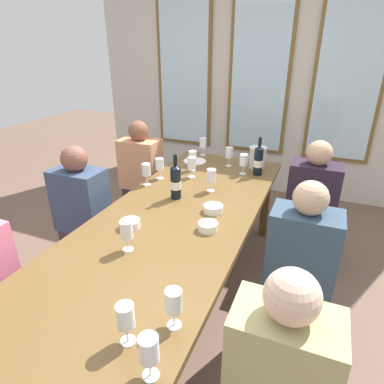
# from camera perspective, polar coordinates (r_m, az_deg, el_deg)

# --- Properties ---
(ground_plane) EXTENTS (12.00, 12.00, 0.00)m
(ground_plane) POSITION_cam_1_polar(r_m,az_deg,el_deg) (2.59, -2.37, -18.49)
(ground_plane) COLOR brown
(back_wall_with_windows) EXTENTS (4.16, 0.10, 2.90)m
(back_wall_with_windows) POSITION_cam_1_polar(r_m,az_deg,el_deg) (4.16, 11.72, 19.65)
(back_wall_with_windows) COLOR beige
(back_wall_with_windows) RESTS_ON ground
(dining_table) EXTENTS (0.96, 2.59, 0.74)m
(dining_table) POSITION_cam_1_polar(r_m,az_deg,el_deg) (2.19, -2.67, -5.41)
(dining_table) COLOR brown
(dining_table) RESTS_ON ground
(white_plate_0) EXTENTS (0.21, 0.21, 0.01)m
(white_plate_0) POSITION_cam_1_polar(r_m,az_deg,el_deg) (3.11, 0.49, 5.36)
(white_plate_0) COLOR white
(white_plate_0) RESTS_ON dining_table
(metal_pitcher) EXTENTS (0.16, 0.16, 0.19)m
(metal_pitcher) POSITION_cam_1_polar(r_m,az_deg,el_deg) (2.99, 11.31, 5.92)
(metal_pitcher) COLOR silver
(metal_pitcher) RESTS_ON dining_table
(wine_bottle_0) EXTENTS (0.08, 0.08, 0.33)m
(wine_bottle_0) POSITION_cam_1_polar(r_m,az_deg,el_deg) (2.82, 11.43, 5.38)
(wine_bottle_0) COLOR black
(wine_bottle_0) RESTS_ON dining_table
(wine_bottle_1) EXTENTS (0.08, 0.08, 0.33)m
(wine_bottle_1) POSITION_cam_1_polar(r_m,az_deg,el_deg) (2.33, -2.84, 1.81)
(wine_bottle_1) COLOR black
(wine_bottle_1) RESTS_ON dining_table
(tasting_bowl_0) EXTENTS (0.12, 0.12, 0.05)m
(tasting_bowl_0) POSITION_cam_1_polar(r_m,az_deg,el_deg) (2.03, -10.62, -5.45)
(tasting_bowl_0) COLOR white
(tasting_bowl_0) RESTS_ON dining_table
(tasting_bowl_1) EXTENTS (0.12, 0.12, 0.05)m
(tasting_bowl_1) POSITION_cam_1_polar(r_m,az_deg,el_deg) (1.97, 2.80, -5.99)
(tasting_bowl_1) COLOR white
(tasting_bowl_1) RESTS_ON dining_table
(tasting_bowl_2) EXTENTS (0.13, 0.13, 0.05)m
(tasting_bowl_2) POSITION_cam_1_polar(r_m,az_deg,el_deg) (2.18, 3.69, -2.87)
(tasting_bowl_2) COLOR white
(tasting_bowl_2) RESTS_ON dining_table
(wine_glass_0) EXTENTS (0.07, 0.07, 0.17)m
(wine_glass_0) POSITION_cam_1_polar(r_m,az_deg,el_deg) (2.99, 6.47, 6.65)
(wine_glass_0) COLOR white
(wine_glass_0) RESTS_ON dining_table
(wine_glass_1) EXTENTS (0.07, 0.07, 0.17)m
(wine_glass_1) POSITION_cam_1_polar(r_m,az_deg,el_deg) (1.32, -3.22, -18.48)
(wine_glass_1) COLOR white
(wine_glass_1) RESTS_ON dining_table
(wine_glass_2) EXTENTS (0.07, 0.07, 0.17)m
(wine_glass_2) POSITION_cam_1_polar(r_m,az_deg,el_deg) (1.78, -11.31, -6.54)
(wine_glass_2) COLOR white
(wine_glass_2) RESTS_ON dining_table
(wine_glass_3) EXTENTS (0.07, 0.07, 0.17)m
(wine_glass_3) POSITION_cam_1_polar(r_m,az_deg,el_deg) (2.81, 8.95, 5.37)
(wine_glass_3) COLOR white
(wine_glass_3) RESTS_ON dining_table
(wine_glass_4) EXTENTS (0.07, 0.07, 0.17)m
(wine_glass_4) POSITION_cam_1_polar(r_m,az_deg,el_deg) (3.27, 1.92, 8.37)
(wine_glass_4) COLOR white
(wine_glass_4) RESTS_ON dining_table
(wine_glass_5) EXTENTS (0.07, 0.07, 0.17)m
(wine_glass_5) POSITION_cam_1_polar(r_m,az_deg,el_deg) (1.18, -7.47, -25.65)
(wine_glass_5) COLOR white
(wine_glass_5) RESTS_ON dining_table
(wine_glass_6) EXTENTS (0.07, 0.07, 0.17)m
(wine_glass_6) POSITION_cam_1_polar(r_m,az_deg,el_deg) (1.29, -11.46, -20.47)
(wine_glass_6) COLOR white
(wine_glass_6) RESTS_ON dining_table
(wine_glass_7) EXTENTS (0.07, 0.07, 0.17)m
(wine_glass_7) POSITION_cam_1_polar(r_m,az_deg,el_deg) (2.71, -0.06, 5.00)
(wine_glass_7) COLOR white
(wine_glass_7) RESTS_ON dining_table
(wine_glass_8) EXTENTS (0.07, 0.07, 0.17)m
(wine_glass_8) POSITION_cam_1_polar(r_m,az_deg,el_deg) (2.58, -7.95, 3.67)
(wine_glass_8) COLOR white
(wine_glass_8) RESTS_ON dining_table
(wine_glass_9) EXTENTS (0.07, 0.07, 0.17)m
(wine_glass_9) POSITION_cam_1_polar(r_m,az_deg,el_deg) (2.45, 3.37, 2.78)
(wine_glass_9) COLOR white
(wine_glass_9) RESTS_ON dining_table
(wine_glass_10) EXTENTS (0.07, 0.07, 0.17)m
(wine_glass_10) POSITION_cam_1_polar(r_m,az_deg,el_deg) (2.87, 0.08, 6.03)
(wine_glass_10) COLOR white
(wine_glass_10) RESTS_ON dining_table
(wine_glass_11) EXTENTS (0.07, 0.07, 0.17)m
(wine_glass_11) POSITION_cam_1_polar(r_m,az_deg,el_deg) (2.69, -5.63, 4.68)
(wine_glass_11) COLOR white
(wine_glass_11) RESTS_ON dining_table
(seated_person_0) EXTENTS (0.38, 0.24, 1.11)m
(seated_person_0) POSITION_cam_1_polar(r_m,az_deg,el_deg) (3.30, -8.73, 2.17)
(seated_person_0) COLOR #29272D
(seated_person_0) RESTS_ON ground
(seated_person_1) EXTENTS (0.38, 0.24, 1.11)m
(seated_person_1) POSITION_cam_1_polar(r_m,az_deg,el_deg) (2.82, 19.75, -3.15)
(seated_person_1) COLOR #213138
(seated_person_1) RESTS_ON ground
(seated_person_4) EXTENTS (0.38, 0.24, 1.11)m
(seated_person_4) POSITION_cam_1_polar(r_m,az_deg,el_deg) (2.67, -18.29, -4.50)
(seated_person_4) COLOR #34303C
(seated_person_4) RESTS_ON ground
(seated_person_5) EXTENTS (0.38, 0.24, 1.11)m
(seated_person_5) POSITION_cam_1_polar(r_m,az_deg,el_deg) (2.09, 17.98, -13.20)
(seated_person_5) COLOR #2F3641
(seated_person_5) RESTS_ON ground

